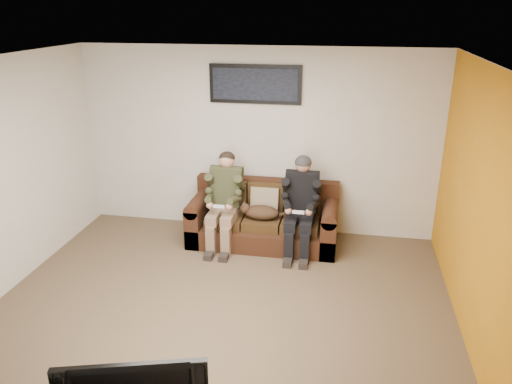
% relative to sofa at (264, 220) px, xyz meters
% --- Properties ---
extents(floor, '(5.00, 5.00, 0.00)m').
position_rel_sofa_xyz_m(floor, '(-0.18, -1.82, -0.31)').
color(floor, brown).
rests_on(floor, ground).
extents(ceiling, '(5.00, 5.00, 0.00)m').
position_rel_sofa_xyz_m(ceiling, '(-0.18, -1.82, 2.29)').
color(ceiling, silver).
rests_on(ceiling, ground).
extents(wall_back, '(5.00, 0.00, 5.00)m').
position_rel_sofa_xyz_m(wall_back, '(-0.18, 0.43, 0.99)').
color(wall_back, beige).
rests_on(wall_back, ground).
extents(wall_front, '(5.00, 0.00, 5.00)m').
position_rel_sofa_xyz_m(wall_front, '(-0.18, -4.07, 0.99)').
color(wall_front, beige).
rests_on(wall_front, ground).
extents(wall_right, '(0.00, 4.50, 4.50)m').
position_rel_sofa_xyz_m(wall_right, '(2.32, -1.82, 0.99)').
color(wall_right, beige).
rests_on(wall_right, ground).
extents(accent_wall_right, '(0.00, 4.50, 4.50)m').
position_rel_sofa_xyz_m(accent_wall_right, '(2.31, -1.82, 0.99)').
color(accent_wall_right, '#C37A13').
rests_on(accent_wall_right, ground).
extents(sofa, '(2.00, 0.86, 0.82)m').
position_rel_sofa_xyz_m(sofa, '(0.00, 0.00, 0.00)').
color(sofa, '#391D11').
rests_on(sofa, ground).
extents(throw_pillow, '(0.38, 0.18, 0.38)m').
position_rel_sofa_xyz_m(throw_pillow, '(0.00, 0.04, 0.27)').
color(throw_pillow, '#917B5F').
rests_on(throw_pillow, sofa).
extents(throw_blanket, '(0.41, 0.20, 0.07)m').
position_rel_sofa_xyz_m(throw_blanket, '(-0.60, 0.25, 0.51)').
color(throw_blanket, tan).
rests_on(throw_blanket, sofa).
extents(person_left, '(0.51, 0.87, 1.26)m').
position_rel_sofa_xyz_m(person_left, '(-0.51, -0.17, 0.39)').
color(person_left, '#856A53').
rests_on(person_left, sofa).
extents(person_right, '(0.51, 0.86, 1.26)m').
position_rel_sofa_xyz_m(person_right, '(0.51, -0.17, 0.39)').
color(person_right, black).
rests_on(person_right, sofa).
extents(cat, '(0.66, 0.26, 0.24)m').
position_rel_sofa_xyz_m(cat, '(-0.02, -0.19, 0.19)').
color(cat, '#4E321E').
rests_on(cat, sofa).
extents(framed_poster, '(1.25, 0.05, 0.52)m').
position_rel_sofa_xyz_m(framed_poster, '(-0.20, 0.39, 1.79)').
color(framed_poster, black).
rests_on(framed_poster, wall_back).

